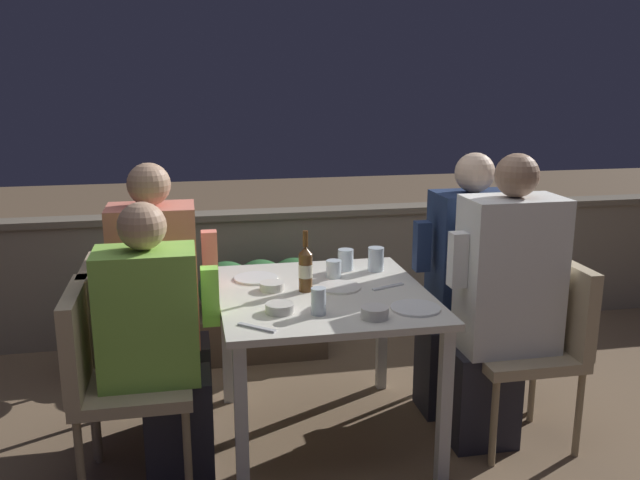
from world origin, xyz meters
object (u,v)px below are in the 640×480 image
(person_navy_jumper, at_px, (463,284))
(person_white_polo, at_px, (502,303))
(potted_plant, at_px, (109,309))
(person_green_blouse, at_px, (158,345))
(chair_left_near, at_px, (108,367))
(beer_bottle, at_px, (306,268))
(person_coral_top, at_px, (163,302))
(chair_right_far, at_px, (498,309))
(chair_right_near, at_px, (540,332))
(chair_left_far, at_px, (120,333))

(person_navy_jumper, bearing_deg, person_white_polo, -81.87)
(potted_plant, bearing_deg, person_green_blouse, -73.62)
(chair_left_near, height_order, beer_bottle, beer_bottle)
(person_coral_top, bearing_deg, chair_right_far, -1.32)
(chair_left_near, bearing_deg, person_navy_jumper, 11.50)
(person_white_polo, height_order, potted_plant, person_white_polo)
(person_white_polo, bearing_deg, chair_right_near, -0.00)
(chair_left_far, xyz_separation_m, potted_plant, (-0.12, 0.68, -0.11))
(chair_right_near, bearing_deg, chair_right_far, 97.95)
(person_green_blouse, distance_m, beer_bottle, 0.72)
(chair_left_near, distance_m, chair_right_near, 1.90)
(person_navy_jumper, bearing_deg, person_coral_top, 178.50)
(person_coral_top, distance_m, person_white_polo, 1.53)
(chair_left_near, relative_size, chair_right_far, 1.00)
(chair_left_far, xyz_separation_m, person_coral_top, (0.20, 0.00, 0.13))
(chair_left_far, xyz_separation_m, chair_right_near, (1.88, -0.36, 0.00))
(chair_right_far, bearing_deg, person_navy_jumper, 180.00)
(person_navy_jumper, bearing_deg, chair_left_far, 178.68)
(beer_bottle, bearing_deg, chair_left_near, -166.14)
(person_green_blouse, relative_size, potted_plant, 1.81)
(chair_left_near, bearing_deg, beer_bottle, 13.86)
(person_white_polo, xyz_separation_m, person_navy_jumper, (-0.05, 0.33, -0.01))
(chair_left_far, relative_size, person_coral_top, 0.66)
(chair_left_far, bearing_deg, person_white_polo, -12.23)
(person_green_blouse, height_order, person_coral_top, person_coral_top)
(chair_right_far, bearing_deg, potted_plant, 159.83)
(person_green_blouse, bearing_deg, chair_right_near, 0.31)
(person_white_polo, bearing_deg, beer_bottle, 166.83)
(chair_left_near, bearing_deg, person_green_blouse, 0.00)
(person_green_blouse, bearing_deg, beer_bottle, 17.95)
(chair_right_near, xyz_separation_m, beer_bottle, (-1.05, 0.20, 0.31))
(chair_left_near, xyz_separation_m, person_white_polo, (1.70, 0.01, 0.15))
(person_white_polo, bearing_deg, person_coral_top, 166.20)
(chair_left_near, xyz_separation_m, potted_plant, (-0.11, 1.06, -0.11))
(chair_right_near, distance_m, beer_bottle, 1.11)
(person_coral_top, relative_size, beer_bottle, 4.67)
(chair_left_near, xyz_separation_m, person_navy_jumper, (1.65, 0.34, 0.14))
(chair_right_near, xyz_separation_m, chair_right_far, (-0.05, 0.33, 0.00))
(person_green_blouse, relative_size, beer_bottle, 4.30)
(chair_left_near, relative_size, beer_bottle, 3.08)
(person_coral_top, relative_size, potted_plant, 1.97)
(chair_left_near, xyz_separation_m, chair_left_far, (0.02, 0.37, 0.00))
(chair_right_near, height_order, chair_right_far, same)
(person_coral_top, xyz_separation_m, chair_right_near, (1.68, -0.36, -0.13))
(chair_right_far, bearing_deg, person_green_blouse, -168.47)
(person_green_blouse, relative_size, person_navy_jumper, 0.91)
(person_white_polo, relative_size, beer_bottle, 4.85)
(chair_right_far, height_order, person_navy_jumper, person_navy_jumper)
(person_coral_top, distance_m, chair_right_near, 1.73)
(person_navy_jumper, distance_m, beer_bottle, 0.83)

